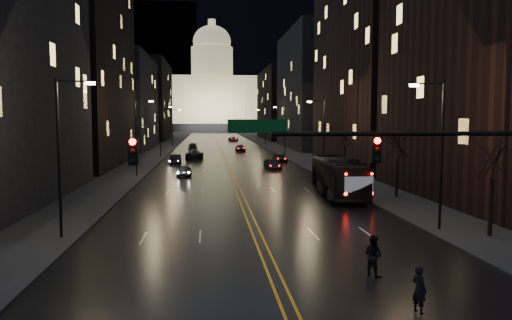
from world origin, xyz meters
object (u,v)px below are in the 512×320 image
object	(u,v)px
bus	(338,176)
oncoming_car_b	(175,159)
traffic_signal	(436,162)
pedestrian_a	(419,290)
pedestrian_b	(373,256)
oncoming_car_a	(184,171)
receding_car_a	(273,165)

from	to	relation	value
bus	oncoming_car_b	xyz separation A→B (m)	(-16.07, 30.98, -0.94)
traffic_signal	pedestrian_a	bearing A→B (deg)	-125.84
traffic_signal	pedestrian_a	world-z (taller)	traffic_signal
traffic_signal	bus	xyz separation A→B (m)	(2.59, 24.03, -3.40)
bus	pedestrian_b	size ratio (longest dim) A/B	6.80
traffic_signal	pedestrian_b	distance (m)	5.01
oncoming_car_a	receding_car_a	world-z (taller)	oncoming_car_a
traffic_signal	pedestrian_a	distance (m)	4.93
oncoming_car_b	pedestrian_b	xyz separation A→B (m)	(11.78, -52.88, 0.14)
bus	pedestrian_a	world-z (taller)	bus
receding_car_a	pedestrian_a	size ratio (longest dim) A/B	2.47
oncoming_car_b	receding_car_a	xyz separation A→B (m)	(13.27, -8.66, -0.08)
bus	receding_car_a	size ratio (longest dim) A/B	2.96
bus	traffic_signal	bearing A→B (deg)	-92.33
oncoming_car_a	receding_car_a	distance (m)	13.01
receding_car_a	oncoming_car_a	bearing A→B (deg)	-157.64
traffic_signal	oncoming_car_a	distance (m)	41.64
oncoming_car_b	traffic_signal	bearing A→B (deg)	97.03
traffic_signal	pedestrian_b	size ratio (longest dim) A/B	9.62
traffic_signal	oncoming_car_a	world-z (taller)	traffic_signal
oncoming_car_a	receding_car_a	xyz separation A→B (m)	(11.23, 6.56, -0.02)
oncoming_car_a	receding_car_a	bearing A→B (deg)	-149.80
bus	pedestrian_b	world-z (taller)	bus
bus	pedestrian_a	distance (m)	26.35
receding_car_a	pedestrian_a	xyz separation A→B (m)	(-1.23, -48.35, 0.16)
receding_car_a	pedestrian_a	distance (m)	48.36
oncoming_car_b	bus	bearing A→B (deg)	110.68
traffic_signal	pedestrian_b	bearing A→B (deg)	128.55
traffic_signal	oncoming_car_b	world-z (taller)	traffic_signal
oncoming_car_a	oncoming_car_b	xyz separation A→B (m)	(-2.03, 15.21, 0.06)
oncoming_car_a	oncoming_car_b	size ratio (longest dim) A/B	0.89
traffic_signal	receding_car_a	distance (m)	46.56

